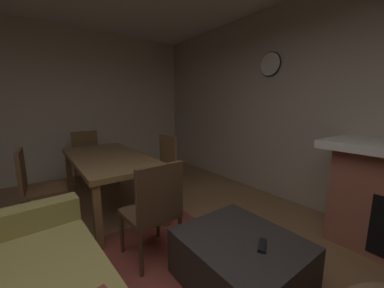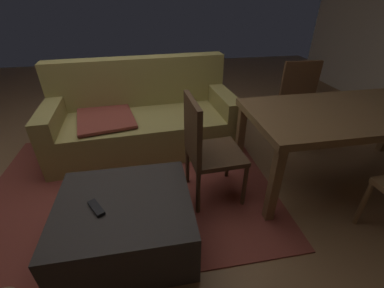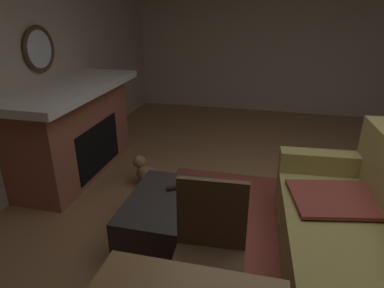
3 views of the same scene
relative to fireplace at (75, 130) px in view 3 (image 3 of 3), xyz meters
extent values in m
plane|color=olive|center=(0.84, 2.43, -0.54)|extent=(9.51, 9.51, 0.00)
cube|color=#B7A893|center=(-3.12, 2.43, 0.87)|extent=(0.12, 6.01, 2.83)
cube|color=brown|center=(0.95, 2.15, -0.54)|extent=(2.60, 2.00, 0.01)
cube|color=#9E5642|center=(0.00, -0.02, -0.05)|extent=(1.67, 0.60, 0.99)
cube|color=black|center=(0.00, 0.24, -0.19)|extent=(0.92, 0.10, 0.56)
cube|color=white|center=(0.00, 0.03, 0.49)|extent=(1.91, 0.76, 0.08)
torus|color=#4C331E|center=(0.00, -0.29, 0.90)|extent=(0.49, 0.05, 0.49)
cylinder|color=silver|center=(0.00, -0.29, 0.90)|extent=(0.41, 0.01, 0.41)
cube|color=#9E8E4C|center=(1.11, 2.82, -0.33)|extent=(2.07, 1.03, 0.42)
cube|color=#9E8E4C|center=(0.19, 2.76, -0.02)|extent=(0.24, 0.91, 0.20)
cube|color=brown|center=(0.70, 2.79, -0.09)|extent=(0.70, 0.86, 0.03)
cube|color=#2D2826|center=(0.95, 1.48, -0.34)|extent=(0.90, 0.79, 0.40)
cube|color=black|center=(0.79, 1.44, -0.13)|extent=(0.13, 0.16, 0.02)
cube|color=#513823|center=(1.69, 1.89, -0.11)|extent=(0.46, 0.46, 0.04)
cube|color=#513823|center=(1.49, 1.88, 0.15)|extent=(0.06, 0.44, 0.48)
cylinder|color=#513823|center=(1.48, 2.08, -0.34)|extent=(0.04, 0.04, 0.41)
cylinder|color=#513823|center=(1.50, 1.68, -0.34)|extent=(0.04, 0.04, 0.41)
ellipsoid|color=#8C6B4C|center=(0.20, 0.97, -0.39)|extent=(0.44, 0.48, 0.20)
sphere|color=#8C6B4C|center=(0.07, 0.81, -0.28)|extent=(0.15, 0.15, 0.15)
camera|label=1|loc=(-0.07, 2.71, 0.88)|focal=20.64mm
camera|label=2|loc=(1.18, 0.17, 1.06)|focal=23.72mm
camera|label=3|loc=(3.22, 2.16, 1.36)|focal=31.35mm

